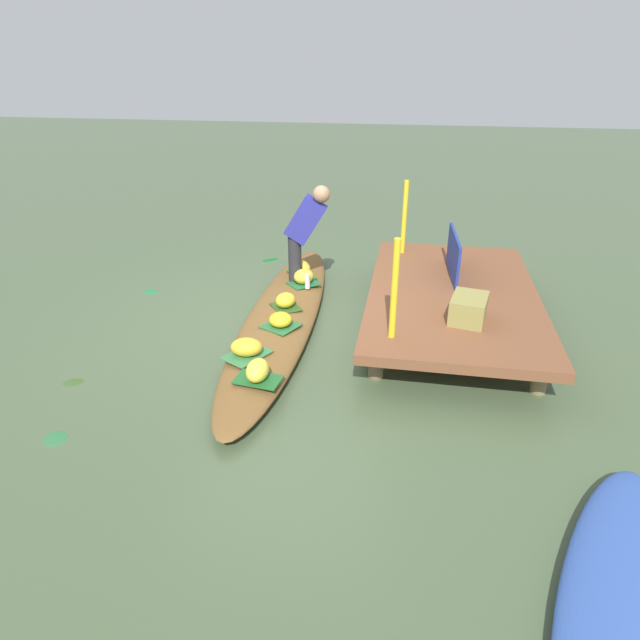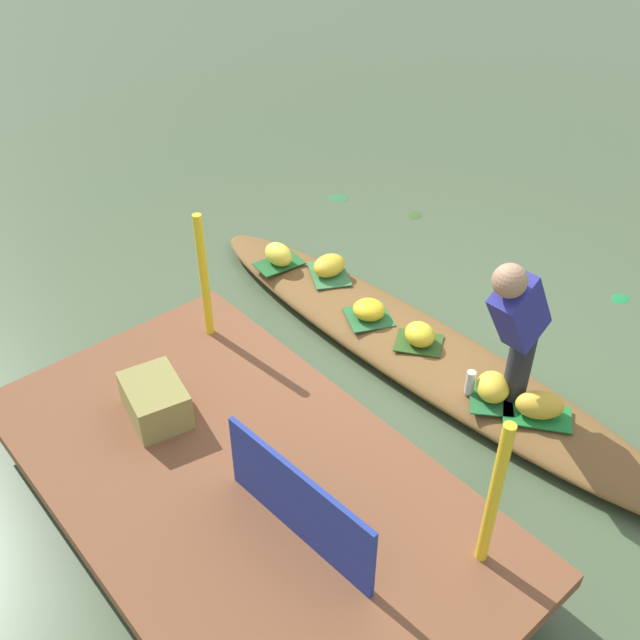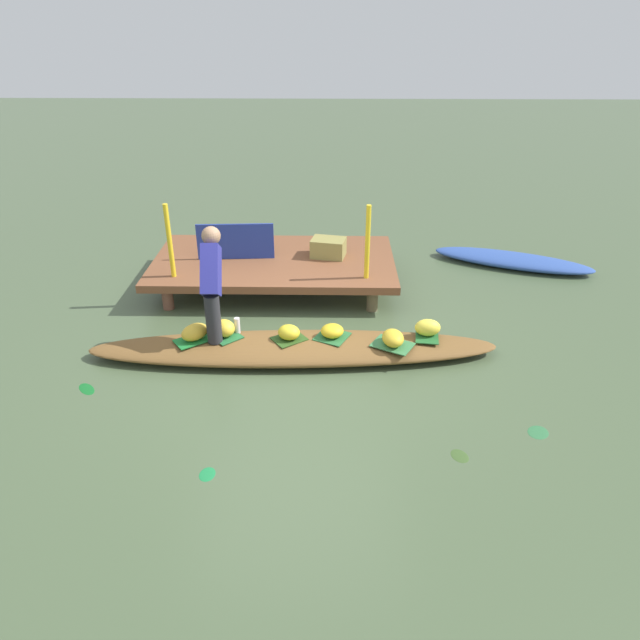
{
  "view_description": "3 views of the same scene",
  "coord_description": "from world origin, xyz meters",
  "px_view_note": "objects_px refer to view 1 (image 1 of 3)",
  "views": [
    {
      "loc": [
        5.27,
        1.36,
        2.69
      ],
      "look_at": [
        0.5,
        0.51,
        0.33
      ],
      "focal_mm": 30.53,
      "sensor_mm": 36.0,
      "label": 1
    },
    {
      "loc": [
        -2.66,
        3.25,
        3.52
      ],
      "look_at": [
        0.34,
        0.66,
        0.5
      ],
      "focal_mm": 40.55,
      "sensor_mm": 36.0,
      "label": 2
    },
    {
      "loc": [
        0.39,
        -5.52,
        3.39
      ],
      "look_at": [
        0.28,
        0.34,
        0.26
      ],
      "focal_mm": 33.27,
      "sensor_mm": 36.0,
      "label": 3
    }
  ],
  "objects_px": {
    "banana_bunch_0": "(286,300)",
    "water_bottle": "(307,281)",
    "produce_crate": "(469,309)",
    "banana_bunch_1": "(304,276)",
    "vendor_boat": "(282,316)",
    "banana_bunch_2": "(281,320)",
    "banana_bunch_5": "(246,347)",
    "market_banner": "(453,255)",
    "banana_bunch_3": "(301,267)",
    "vendor_person": "(305,228)",
    "moored_boat": "(619,598)",
    "banana_bunch_4": "(258,370)"
  },
  "relations": [
    {
      "from": "water_bottle",
      "to": "banana_bunch_1",
      "type": "bearing_deg",
      "value": -151.17
    },
    {
      "from": "banana_bunch_2",
      "to": "banana_bunch_5",
      "type": "relative_size",
      "value": 0.85
    },
    {
      "from": "banana_bunch_0",
      "to": "banana_bunch_2",
      "type": "xyz_separation_m",
      "value": [
        0.47,
        0.06,
        -0.01
      ]
    },
    {
      "from": "vendor_boat",
      "to": "moored_boat",
      "type": "relative_size",
      "value": 1.96
    },
    {
      "from": "banana_bunch_0",
      "to": "banana_bunch_3",
      "type": "height_order",
      "value": "banana_bunch_3"
    },
    {
      "from": "vendor_boat",
      "to": "vendor_person",
      "type": "distance_m",
      "value": 1.15
    },
    {
      "from": "produce_crate",
      "to": "banana_bunch_1",
      "type": "bearing_deg",
      "value": -121.24
    },
    {
      "from": "banana_bunch_4",
      "to": "produce_crate",
      "type": "height_order",
      "value": "produce_crate"
    },
    {
      "from": "banana_bunch_4",
      "to": "produce_crate",
      "type": "distance_m",
      "value": 2.11
    },
    {
      "from": "banana_bunch_2",
      "to": "vendor_person",
      "type": "distance_m",
      "value": 1.4
    },
    {
      "from": "market_banner",
      "to": "banana_bunch_1",
      "type": "bearing_deg",
      "value": -89.91
    },
    {
      "from": "banana_bunch_2",
      "to": "vendor_person",
      "type": "height_order",
      "value": "vendor_person"
    },
    {
      "from": "banana_bunch_0",
      "to": "water_bottle",
      "type": "xyz_separation_m",
      "value": [
        -0.58,
        0.13,
        0.01
      ]
    },
    {
      "from": "vendor_person",
      "to": "water_bottle",
      "type": "relative_size",
      "value": 6.51
    },
    {
      "from": "vendor_person",
      "to": "water_bottle",
      "type": "xyz_separation_m",
      "value": [
        0.22,
        0.07,
        -0.59
      ]
    },
    {
      "from": "vendor_boat",
      "to": "banana_bunch_3",
      "type": "relative_size",
      "value": 14.29
    },
    {
      "from": "banana_bunch_0",
      "to": "banana_bunch_1",
      "type": "xyz_separation_m",
      "value": [
        -0.71,
        0.06,
        0.01
      ]
    },
    {
      "from": "vendor_boat",
      "to": "water_bottle",
      "type": "bearing_deg",
      "value": 163.07
    },
    {
      "from": "banana_bunch_0",
      "to": "produce_crate",
      "type": "distance_m",
      "value": 1.96
    },
    {
      "from": "banana_bunch_5",
      "to": "vendor_person",
      "type": "xyz_separation_m",
      "value": [
        -1.9,
        0.17,
        0.59
      ]
    },
    {
      "from": "banana_bunch_3",
      "to": "banana_bunch_4",
      "type": "xyz_separation_m",
      "value": [
        2.51,
        0.14,
        0.0
      ]
    },
    {
      "from": "banana_bunch_0",
      "to": "banana_bunch_1",
      "type": "height_order",
      "value": "banana_bunch_1"
    },
    {
      "from": "banana_bunch_1",
      "to": "vendor_person",
      "type": "bearing_deg",
      "value": 177.91
    },
    {
      "from": "banana_bunch_0",
      "to": "banana_bunch_1",
      "type": "distance_m",
      "value": 0.71
    },
    {
      "from": "moored_boat",
      "to": "banana_bunch_3",
      "type": "relative_size",
      "value": 7.31
    },
    {
      "from": "banana_bunch_0",
      "to": "banana_bunch_3",
      "type": "distance_m",
      "value": 1.01
    },
    {
      "from": "vendor_boat",
      "to": "banana_bunch_0",
      "type": "relative_size",
      "value": 18.47
    },
    {
      "from": "vendor_boat",
      "to": "produce_crate",
      "type": "height_order",
      "value": "produce_crate"
    },
    {
      "from": "banana_bunch_0",
      "to": "banana_bunch_2",
      "type": "distance_m",
      "value": 0.47
    },
    {
      "from": "banana_bunch_1",
      "to": "banana_bunch_3",
      "type": "xyz_separation_m",
      "value": [
        -0.3,
        -0.09,
        -0.0
      ]
    },
    {
      "from": "moored_boat",
      "to": "produce_crate",
      "type": "height_order",
      "value": "produce_crate"
    },
    {
      "from": "banana_bunch_2",
      "to": "produce_crate",
      "type": "distance_m",
      "value": 1.86
    },
    {
      "from": "water_bottle",
      "to": "produce_crate",
      "type": "xyz_separation_m",
      "value": [
        0.99,
        1.77,
        0.23
      ]
    },
    {
      "from": "banana_bunch_1",
      "to": "banana_bunch_0",
      "type": "bearing_deg",
      "value": -4.87
    },
    {
      "from": "banana_bunch_4",
      "to": "banana_bunch_5",
      "type": "distance_m",
      "value": 0.45
    },
    {
      "from": "banana_bunch_4",
      "to": "banana_bunch_5",
      "type": "xyz_separation_m",
      "value": [
        -0.4,
        -0.22,
        -0.01
      ]
    },
    {
      "from": "banana_bunch_0",
      "to": "water_bottle",
      "type": "bearing_deg",
      "value": 167.07
    },
    {
      "from": "banana_bunch_0",
      "to": "vendor_boat",
      "type": "bearing_deg",
      "value": -34.89
    },
    {
      "from": "vendor_boat",
      "to": "market_banner",
      "type": "relative_size",
      "value": 4.38
    },
    {
      "from": "banana_bunch_3",
      "to": "produce_crate",
      "type": "bearing_deg",
      "value": 53.69
    },
    {
      "from": "banana_bunch_0",
      "to": "water_bottle",
      "type": "height_order",
      "value": "water_bottle"
    },
    {
      "from": "banana_bunch_2",
      "to": "market_banner",
      "type": "distance_m",
      "value": 2.19
    },
    {
      "from": "moored_boat",
      "to": "banana_bunch_2",
      "type": "xyz_separation_m",
      "value": [
        -2.64,
        -2.5,
        0.18
      ]
    },
    {
      "from": "water_bottle",
      "to": "vendor_person",
      "type": "bearing_deg",
      "value": -162.57
    },
    {
      "from": "banana_bunch_0",
      "to": "vendor_person",
      "type": "xyz_separation_m",
      "value": [
        -0.79,
        0.06,
        0.59
      ]
    },
    {
      "from": "banana_bunch_1",
      "to": "vendor_person",
      "type": "distance_m",
      "value": 0.59
    },
    {
      "from": "vendor_person",
      "to": "moored_boat",
      "type": "bearing_deg",
      "value": 32.55
    },
    {
      "from": "water_bottle",
      "to": "market_banner",
      "type": "bearing_deg",
      "value": 98.08
    },
    {
      "from": "market_banner",
      "to": "banana_bunch_0",
      "type": "bearing_deg",
      "value": -69.13
    },
    {
      "from": "banana_bunch_5",
      "to": "vendor_person",
      "type": "relative_size",
      "value": 0.25
    }
  ]
}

